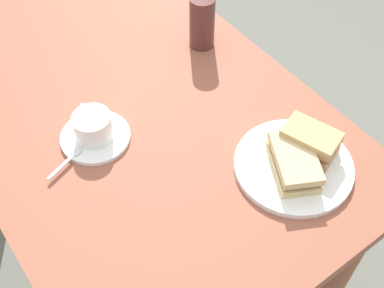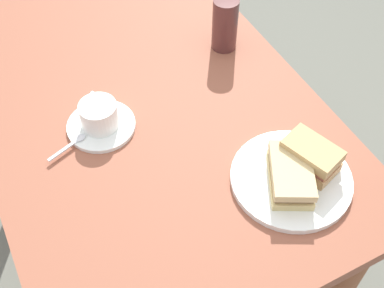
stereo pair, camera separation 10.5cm
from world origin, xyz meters
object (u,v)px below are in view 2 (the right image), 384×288
object	(u,v)px
sandwich_front	(291,175)
drinking_glass	(225,24)
sandwich_plate	(291,179)
sandwich_back	(311,156)
coffee_cup	(99,114)
dining_table	(141,124)
coffee_saucer	(101,126)
spoon	(73,143)

from	to	relation	value
sandwich_front	drinking_glass	world-z (taller)	drinking_glass
sandwich_plate	drinking_glass	world-z (taller)	drinking_glass
sandwich_back	coffee_cup	bearing A→B (deg)	47.92
dining_table	coffee_cup	distance (m)	0.21
sandwich_front	drinking_glass	size ratio (longest dim) A/B	1.15
sandwich_back	drinking_glass	xyz separation A→B (m)	(0.42, -0.04, 0.02)
sandwich_plate	coffee_saucer	world-z (taller)	sandwich_plate
sandwich_front	dining_table	bearing A→B (deg)	22.92
coffee_cup	spoon	world-z (taller)	coffee_cup
sandwich_plate	drinking_glass	bearing A→B (deg)	-11.20
spoon	sandwich_back	bearing A→B (deg)	-124.17
sandwich_front	coffee_saucer	size ratio (longest dim) A/B	1.04
dining_table	coffee_cup	bearing A→B (deg)	120.79
spoon	coffee_cup	bearing A→B (deg)	-69.61
sandwich_plate	drinking_glass	xyz separation A→B (m)	(0.43, -0.09, 0.06)
dining_table	sandwich_back	size ratio (longest dim) A/B	9.24
drinking_glass	sandwich_front	bearing A→B (deg)	167.54
sandwich_plate	coffee_saucer	xyz separation A→B (m)	(0.31, 0.29, -0.00)
dining_table	coffee_saucer	world-z (taller)	coffee_saucer
dining_table	sandwich_plate	world-z (taller)	sandwich_plate
sandwich_back	spoon	distance (m)	0.50
sandwich_back	coffee_cup	distance (m)	0.46
coffee_cup	spoon	size ratio (longest dim) A/B	1.14
sandwich_plate	coffee_saucer	size ratio (longest dim) A/B	1.63
dining_table	sandwich_front	distance (m)	0.45
sandwich_plate	sandwich_front	world-z (taller)	sandwich_front
coffee_cup	drinking_glass	world-z (taller)	drinking_glass
coffee_saucer	spoon	size ratio (longest dim) A/B	1.58
coffee_saucer	spoon	bearing A→B (deg)	109.28
drinking_glass	sandwich_back	bearing A→B (deg)	174.70
sandwich_plate	coffee_cup	size ratio (longest dim) A/B	2.25
dining_table	sandwich_front	xyz separation A→B (m)	(-0.39, -0.17, 0.16)
sandwich_back	drinking_glass	world-z (taller)	drinking_glass
sandwich_plate	coffee_cup	bearing A→B (deg)	42.91
sandwich_plate	spoon	size ratio (longest dim) A/B	2.57
sandwich_plate	drinking_glass	size ratio (longest dim) A/B	1.79
sandwich_front	coffee_saucer	world-z (taller)	sandwich_front
sandwich_plate	coffee_cup	xyz separation A→B (m)	(0.32, 0.29, 0.03)
sandwich_back	coffee_saucer	world-z (taller)	sandwich_back
sandwich_back	sandwich_front	bearing A→B (deg)	105.70
coffee_saucer	coffee_cup	world-z (taller)	coffee_cup
coffee_cup	spoon	xyz separation A→B (m)	(-0.03, 0.07, -0.03)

